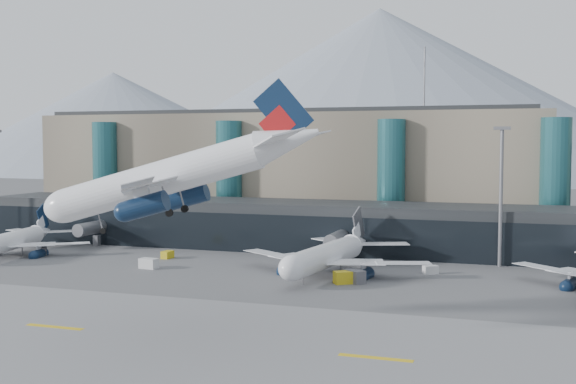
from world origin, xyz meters
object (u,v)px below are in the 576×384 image
(jet_parked_left, at_px, (17,234))
(veh_c, at_px, (354,276))
(veh_f, at_px, (43,251))
(jet_parked_mid, at_px, (333,247))
(veh_d, at_px, (431,270))
(veh_g, at_px, (353,272))
(lightmast_mid, at_px, (501,188))
(veh_h, at_px, (345,277))
(veh_b, at_px, (167,255))
(hero_jet, at_px, (186,165))
(veh_a, at_px, (149,263))

(jet_parked_left, distance_m, veh_c, 72.80)
(veh_f, bearing_deg, jet_parked_mid, -125.05)
(jet_parked_left, distance_m, jet_parked_mid, 66.59)
(jet_parked_mid, distance_m, veh_d, 17.30)
(veh_g, bearing_deg, lightmast_mid, 75.24)
(veh_f, height_order, veh_h, veh_h)
(veh_h, bearing_deg, veh_b, 125.44)
(veh_b, distance_m, veh_c, 42.33)
(veh_c, xyz_separation_m, veh_h, (-1.16, -1.17, -0.04))
(veh_c, distance_m, veh_d, 15.98)
(jet_parked_mid, bearing_deg, veh_c, -137.35)
(hero_jet, bearing_deg, veh_g, 70.79)
(hero_jet, bearing_deg, jet_parked_left, 137.28)
(veh_a, bearing_deg, jet_parked_mid, 19.84)
(veh_c, xyz_separation_m, veh_f, (-66.42, 8.15, -0.23))
(jet_parked_left, relative_size, veh_h, 9.00)
(veh_c, distance_m, veh_g, 6.00)
(jet_parked_mid, height_order, veh_c, jet_parked_mid)
(jet_parked_mid, height_order, veh_b, jet_parked_mid)
(veh_h, bearing_deg, veh_g, 57.59)
(jet_parked_left, xyz_separation_m, veh_b, (31.84, 4.55, -3.25))
(lightmast_mid, distance_m, veh_h, 36.26)
(jet_parked_left, distance_m, veh_d, 83.20)
(lightmast_mid, height_order, jet_parked_mid, lightmast_mid)
(lightmast_mid, bearing_deg, jet_parked_left, -170.52)
(lightmast_mid, relative_size, veh_h, 7.06)
(jet_parked_left, relative_size, veh_c, 8.67)
(veh_a, height_order, veh_g, veh_a)
(veh_b, height_order, veh_f, veh_f)
(hero_jet, height_order, veh_b, hero_jet)
(lightmast_mid, height_order, veh_b, lightmast_mid)
(veh_c, bearing_deg, jet_parked_mid, 162.74)
(veh_a, distance_m, veh_c, 38.22)
(jet_parked_mid, relative_size, veh_d, 14.46)
(veh_f, xyz_separation_m, veh_h, (65.26, -9.32, 0.18))
(veh_b, bearing_deg, veh_a, -162.66)
(hero_jet, distance_m, veh_h, 41.95)
(lightmast_mid, xyz_separation_m, jet_parked_left, (-94.04, -15.70, -10.44))
(veh_g, bearing_deg, veh_c, -37.27)
(veh_c, height_order, veh_d, veh_c)
(lightmast_mid, xyz_separation_m, veh_c, (-21.73, -23.55, -13.37))
(jet_parked_mid, bearing_deg, veh_b, 90.05)
(veh_a, relative_size, veh_b, 1.29)
(veh_f, height_order, veh_g, veh_f)
(lightmast_mid, xyz_separation_m, jet_parked_mid, (-27.45, -15.51, -9.91))
(veh_c, bearing_deg, veh_g, 142.17)
(jet_parked_left, relative_size, veh_a, 9.96)
(jet_parked_mid, xyz_separation_m, veh_b, (-34.75, 4.36, -3.77))
(lightmast_mid, bearing_deg, veh_a, -159.45)
(veh_g, bearing_deg, veh_f, -144.21)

